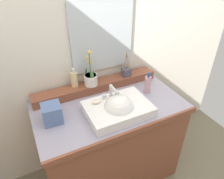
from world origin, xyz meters
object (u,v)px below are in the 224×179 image
Objects in this scene: soap_bar at (97,102)px; tissue_box at (52,113)px; potted_plant at (91,78)px; soap_dispenser at (74,79)px; reed_diffuser at (126,72)px; sink_basin at (118,109)px; lotion_bottle at (148,84)px.

tissue_box is at bearing 174.93° from soap_bar.
soap_dispenser is (-0.13, 0.03, 0.00)m from potted_plant.
potted_plant reaches higher than tissue_box.
tissue_box is at bearing -162.28° from reed_diffuser.
reed_diffuser is (0.39, 0.26, 0.03)m from soap_bar.
soap_bar is at bearing -5.07° from tissue_box.
sink_basin reaches higher than soap_bar.
soap_dispenser is 1.20× the size of tissue_box.
tissue_box is (-0.32, 0.03, -0.01)m from soap_bar.
soap_dispenser is at bearing 104.37° from soap_bar.
sink_basin is 3.42× the size of tissue_box.
soap_dispenser is at bearing 164.98° from potted_plant.
soap_bar is at bearing -102.41° from potted_plant.
reed_diffuser is 1.25× the size of lotion_bottle.
reed_diffuser is 0.75m from tissue_box.
soap_bar is 0.51× the size of tissue_box.
potted_plant reaches higher than sink_basin.
potted_plant reaches higher than lotion_bottle.
soap_bar is 0.23× the size of potted_plant.
potted_plant reaches higher than reed_diffuser.
tissue_box is (-0.72, -0.23, -0.04)m from reed_diffuser.
lotion_bottle is (0.42, -0.22, -0.06)m from potted_plant.
sink_basin is 1.58× the size of potted_plant.
lotion_bottle reaches higher than tissue_box.
soap_bar is 0.27m from potted_plant.
soap_dispenser is at bearing 176.09° from reed_diffuser.
reed_diffuser is (0.47, -0.03, -0.03)m from soap_dispenser.
lotion_bottle is at bearing -69.24° from reed_diffuser.
sink_basin is at bearing -62.40° from soap_dispenser.
potted_plant is (-0.07, 0.36, 0.10)m from sink_basin.
tissue_box is at bearing -133.71° from soap_dispenser.
tissue_box reaches higher than soap_bar.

